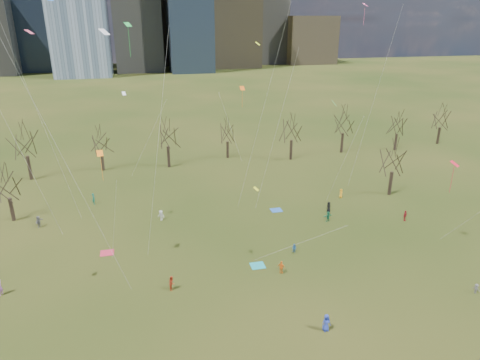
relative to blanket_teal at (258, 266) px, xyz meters
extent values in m
plane|color=black|center=(0.20, -2.71, -0.01)|extent=(500.00, 500.00, 0.00)
cube|color=#726347|center=(45.20, 212.29, 35.98)|extent=(28.00, 28.00, 72.00)
cube|color=#384C66|center=(-59.80, 217.29, 32.48)|extent=(25.00, 25.00, 65.00)
cube|color=slate|center=(70.20, 227.29, 28.98)|extent=(22.00, 22.00, 58.00)
cube|color=#726347|center=(5.20, 237.29, 23.98)|extent=(30.00, 30.00, 48.00)
cube|color=#726347|center=(95.20, 222.29, 13.98)|extent=(30.00, 28.00, 28.00)
cylinder|color=black|center=(-30.80, 36.29, 2.12)|extent=(0.55, 0.55, 4.28)
cylinder|color=black|center=(-18.80, 38.29, 1.79)|extent=(0.52, 0.52, 3.60)
cylinder|color=black|center=(-6.80, 37.29, 2.01)|extent=(0.54, 0.54, 4.05)
cylinder|color=black|center=(5.20, 40.29, 1.67)|extent=(0.51, 0.51, 3.38)
cylinder|color=black|center=(17.20, 36.29, 1.97)|extent=(0.54, 0.54, 3.96)
cylinder|color=black|center=(29.20, 38.29, 2.05)|extent=(0.54, 0.54, 4.14)
cylinder|color=black|center=(41.20, 37.29, 1.74)|extent=(0.52, 0.52, 3.51)
cylinder|color=black|center=(53.20, 39.29, 1.85)|extent=(0.53, 0.53, 3.74)
cylinder|color=black|center=(-29.80, 19.29, 1.67)|extent=(0.51, 0.51, 3.38)
cylinder|color=black|center=(26.20, 15.29, 1.90)|extent=(0.53, 0.53, 3.83)
cube|color=teal|center=(0.00, 0.00, 0.00)|extent=(1.60, 1.50, 0.03)
cube|color=#2658B2|center=(6.79, 13.84, 0.00)|extent=(1.60, 1.50, 0.03)
cube|color=#B9253E|center=(-16.78, 7.01, 0.00)|extent=(1.60, 1.50, 0.03)
imported|color=#293EB2|center=(2.99, -11.84, 0.84)|extent=(0.86, 0.58, 1.70)
imported|color=#AA2F18|center=(-9.85, -2.26, 0.77)|extent=(0.77, 0.88, 1.56)
imported|color=#5E5D61|center=(20.23, -10.28, 0.52)|extent=(0.66, 0.80, 1.07)
imported|color=orange|center=(2.11, -2.09, 0.74)|extent=(0.92, 0.84, 1.51)
imported|color=#1A764F|center=(12.59, 8.68, 0.72)|extent=(1.41, 0.67, 1.46)
imported|color=black|center=(13.96, 11.47, 0.77)|extent=(0.90, 0.75, 1.57)
imported|color=#924E9D|center=(-26.87, 0.92, 0.91)|extent=(0.62, 0.78, 1.85)
imported|color=#2762AB|center=(5.04, 1.75, 0.56)|extent=(0.65, 0.70, 1.15)
imported|color=white|center=(-9.83, 14.49, 0.73)|extent=(1.11, 1.00, 1.49)
imported|color=maroon|center=(23.04, 6.33, 0.73)|extent=(0.94, 0.76, 1.50)
imported|color=#5B5B60|center=(-25.96, 16.30, 0.78)|extent=(1.01, 1.54, 1.59)
imported|color=#FFAA1C|center=(18.09, 15.93, 0.72)|extent=(0.61, 0.80, 1.47)
imported|color=#176859|center=(-19.33, 22.47, 0.87)|extent=(0.54, 0.72, 1.77)
plane|color=orange|center=(-15.89, 3.33, 13.52)|extent=(0.97, 0.85, 0.48)
cylinder|color=silver|center=(-14.97, -0.83, 7.45)|extent=(1.86, 8.34, 12.14)
cylinder|color=orange|center=(-15.89, 3.33, 11.91)|extent=(0.04, 0.04, 2.70)
plane|color=#E0FD27|center=(3.19, 12.44, 23.46)|extent=(0.84, 0.85, 0.37)
cylinder|color=silver|center=(4.41, 8.56, 12.42)|extent=(2.45, 7.77, 22.08)
plane|color=red|center=(22.54, -1.60, 10.95)|extent=(1.39, 1.34, 0.52)
cylinder|color=silver|center=(22.99, -5.38, 6.17)|extent=(0.91, 7.58, 9.57)
cylinder|color=red|center=(22.54, -1.60, 9.06)|extent=(0.04, 0.04, 3.15)
plane|color=#DB506B|center=(-22.08, 10.55, 25.02)|extent=(1.12, 1.17, 0.45)
cylinder|color=silver|center=(-24.35, 7.72, 13.20)|extent=(4.56, 5.67, 23.64)
cylinder|color=silver|center=(3.12, 8.71, 16.80)|extent=(4.38, 9.75, 30.84)
plane|color=green|center=(14.08, 12.60, 15.64)|extent=(1.03, 1.23, 0.79)
cylinder|color=silver|center=(14.16, 8.66, 8.51)|extent=(0.18, 7.88, 14.26)
cylinder|color=silver|center=(-22.21, 10.57, 14.86)|extent=(3.94, 8.27, 26.96)
plane|color=orange|center=(6.32, 32.75, 14.97)|extent=(1.16, 0.97, 0.64)
cylinder|color=silver|center=(3.88, 30.95, 8.18)|extent=(4.90, 3.62, 13.59)
cylinder|color=orange|center=(6.32, 32.75, 13.12)|extent=(0.04, 0.04, 3.00)
plane|color=yellow|center=(-0.56, -0.90, 9.82)|extent=(0.79, 0.80, 0.35)
cylinder|color=silver|center=(2.14, -5.83, 5.60)|extent=(5.43, 9.86, 8.45)
plane|color=#E8558B|center=(19.87, 17.20, 28.10)|extent=(1.17, 1.14, 0.45)
cylinder|color=silver|center=(20.98, 14.40, 14.74)|extent=(2.24, 5.62, 26.72)
cylinder|color=#E8558B|center=(19.87, 17.20, 26.63)|extent=(0.04, 0.04, 2.40)
plane|color=white|center=(-13.64, 30.12, 15.24)|extent=(0.93, 0.78, 0.54)
cylinder|color=silver|center=(-10.52, 26.95, 8.31)|extent=(6.25, 6.35, 13.86)
plane|color=green|center=(-12.03, 3.08, 25.80)|extent=(1.00, 0.95, 0.41)
cylinder|color=silver|center=(-10.30, 1.16, 13.59)|extent=(3.49, 3.87, 24.41)
cylinder|color=green|center=(-12.03, 3.08, 24.24)|extent=(0.04, 0.04, 2.65)
plane|color=white|center=(-13.87, -3.28, 25.33)|extent=(1.10, 1.10, 0.46)
cylinder|color=silver|center=(-17.08, -5.61, 13.36)|extent=(6.44, 4.68, 23.95)
camera|label=1|loc=(-11.90, -40.34, 26.29)|focal=32.00mm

